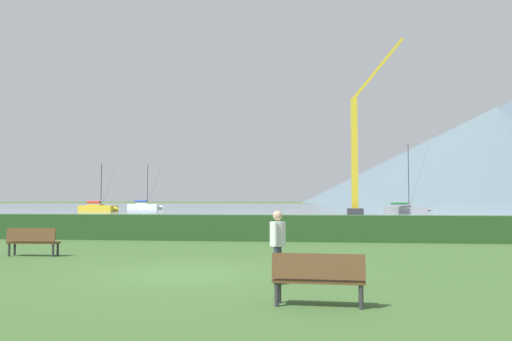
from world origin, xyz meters
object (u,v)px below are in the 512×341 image
Objects in this scene: park_bench_near_path at (33,240)px; sailboat_slip_2 at (99,208)px; sailboat_slip_5 at (406,209)px; person_standing_walker at (278,241)px; sailboat_slip_0 at (145,206)px; dock_crane at (357,159)px; park_bench_under_tree at (319,277)px.

sailboat_slip_2 is at bearing 110.68° from park_bench_near_path.
sailboat_slip_5 is 64.60m from person_standing_walker.
sailboat_slip_2 is 68.89m from park_bench_near_path.
sailboat_slip_0 is 1.14× the size of sailboat_slip_2.
sailboat_slip_5 is 5.74× the size of park_bench_near_path.
dock_crane is (5.89, 55.59, 6.18)m from person_standing_walker.
person_standing_walker is (34.37, -68.66, 0.38)m from sailboat_slip_2.
person_standing_walker is at bearing -99.58° from sailboat_slip_5.
sailboat_slip_5 reaches higher than sailboat_slip_2.
sailboat_slip_5 reaches higher than person_standing_walker.
park_bench_under_tree is 58.59m from dock_crane.
dock_crane is at bearing -27.78° from sailboat_slip_0.
dock_crane is at bearing 88.22° from park_bench_under_tree.
sailboat_slip_5 reaches higher than sailboat_slip_0.
park_bench_near_path is at bearing -60.98° from sailboat_slip_0.
sailboat_slip_0 is 0.91× the size of sailboat_slip_5.
sailboat_slip_0 reaches higher than person_standing_walker.
park_bench_under_tree is at bearing -98.39° from sailboat_slip_5.
person_standing_walker is (33.54, -89.10, 0.33)m from sailboat_slip_0.
park_bench_near_path is 53.29m from dock_crane.
sailboat_slip_0 is 20.45m from sailboat_slip_2.
dock_crane is (40.26, -13.07, 6.57)m from sailboat_slip_2.
sailboat_slip_2 is at bearing 124.15° from person_standing_walker.
sailboat_slip_2 is 79.35m from park_bench_under_tree.
sailboat_slip_0 reaches higher than park_bench_under_tree.
sailboat_slip_0 is 53.41m from sailboat_slip_5.
person_standing_walker is at bearing -96.05° from dock_crane.
sailboat_slip_0 is 5.40× the size of person_standing_walker.
sailboat_slip_5 reaches higher than park_bench_under_tree.
dock_crane reaches higher than sailboat_slip_2.
dock_crane reaches higher than person_standing_walker.
person_standing_walker reaches higher than park_bench_near_path.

